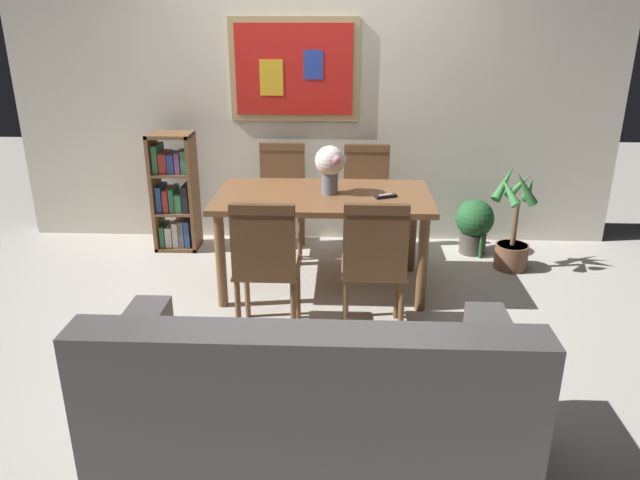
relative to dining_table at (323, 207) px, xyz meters
name	(u,v)px	position (x,y,z in m)	size (l,w,h in m)	color
ground_plane	(304,309)	(-0.12, -0.39, -0.63)	(12.00, 12.00, 0.00)	#B7B2A8
wall_back_with_painting	(314,92)	(-0.12, 1.11, 0.67)	(5.20, 0.14, 2.60)	silver
dining_table	(323,207)	(0.00, 0.00, 0.00)	(1.54, 0.85, 0.72)	brown
dining_chair_far_right	(366,191)	(0.33, 0.74, -0.09)	(0.40, 0.41, 0.91)	brown
dining_chair_far_left	(282,189)	(-0.38, 0.77, -0.09)	(0.40, 0.41, 0.91)	brown
dining_chair_near_left	(266,258)	(-0.32, -0.75, -0.09)	(0.40, 0.41, 0.91)	brown
dining_chair_near_right	(374,258)	(0.34, -0.72, -0.09)	(0.40, 0.41, 0.91)	brown
leather_couch	(310,410)	(0.02, -1.92, -0.32)	(1.80, 0.84, 0.84)	#514C4C
bookshelf	(175,195)	(-1.29, 0.75, -0.15)	(0.36, 0.28, 1.01)	brown
potted_ivy	(474,224)	(1.26, 0.74, -0.37)	(0.32, 0.32, 0.57)	#4C4742
potted_palm	(513,231)	(1.49, 0.42, -0.31)	(0.35, 0.40, 0.84)	brown
flower_vase	(330,164)	(0.05, 0.02, 0.31)	(0.22, 0.21, 0.34)	slate
tv_remote	(386,196)	(0.44, -0.07, 0.10)	(0.16, 0.11, 0.02)	black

